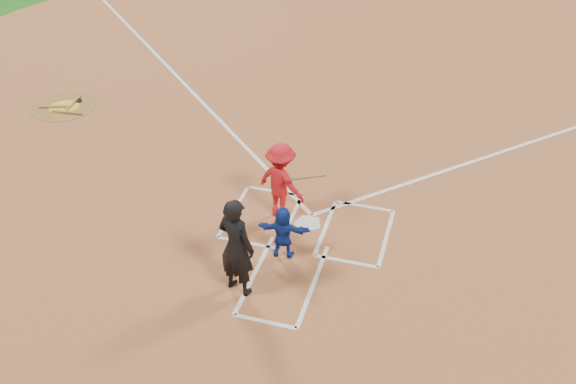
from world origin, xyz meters
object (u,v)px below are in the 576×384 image
(catcher, at_px, (283,232))
(umpire, at_px, (236,247))
(on_deck_circle, at_px, (64,107))
(batter_at_plate, at_px, (281,182))
(home_plate, at_px, (308,224))

(catcher, relative_size, umpire, 0.56)
(on_deck_circle, height_order, catcher, catcher)
(catcher, bearing_deg, umpire, 60.89)
(catcher, relative_size, batter_at_plate, 0.65)
(home_plate, bearing_deg, catcher, 79.02)
(on_deck_circle, distance_m, umpire, 8.75)
(catcher, bearing_deg, home_plate, -106.50)
(umpire, height_order, batter_at_plate, umpire)
(catcher, bearing_deg, on_deck_circle, -35.09)
(home_plate, distance_m, on_deck_circle, 8.21)
(on_deck_circle, relative_size, batter_at_plate, 1.03)
(on_deck_circle, relative_size, umpire, 0.88)
(umpire, relative_size, batter_at_plate, 1.17)
(batter_at_plate, bearing_deg, catcher, -71.62)
(home_plate, bearing_deg, on_deck_circle, -22.44)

